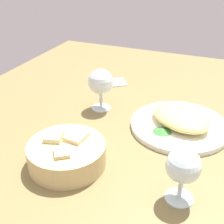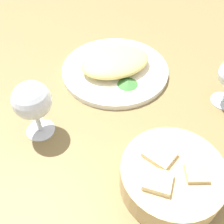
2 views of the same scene
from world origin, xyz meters
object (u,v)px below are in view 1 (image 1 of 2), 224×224
plate (179,126)px  wine_glass_near (101,83)px  bread_basket (67,153)px  wine_glass_far (183,168)px  folded_napkin (111,82)px

plate → wine_glass_near: bearing=-4.8°
wine_glass_near → bread_basket: bearing=98.2°
bread_basket → wine_glass_near: size_ratio=1.40×
plate → wine_glass_near: (25.08, -2.12, 7.93)cm
plate → bread_basket: bearing=50.9°
plate → wine_glass_near: size_ratio=2.12×
plate → wine_glass_far: size_ratio=2.30×
plate → bread_basket: bread_basket is taller
wine_glass_far → bread_basket: bearing=-2.3°
bread_basket → wine_glass_far: 26.96cm
wine_glass_near → folded_napkin: size_ratio=1.17×
wine_glass_far → plate: bearing=-78.6°
bread_basket → folded_napkin: 47.86cm
folded_napkin → wine_glass_near: bearing=68.4°
bread_basket → folded_napkin: bread_basket is taller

